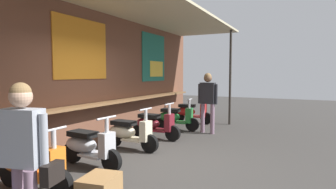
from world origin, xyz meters
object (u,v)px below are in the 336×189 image
Objects in this scene: merchandise_crate at (100,187)px; scooter_green at (174,117)px; scooter_red at (190,112)px; shopper_browsing at (208,96)px; shopper_with_handbag at (24,148)px; scooter_silver at (88,146)px; scooter_maroon at (153,124)px; scooter_cream at (128,132)px; scooter_orange at (30,165)px.

scooter_green is at bearing 12.82° from merchandise_crate.
scooter_red is 0.81× the size of shopper_browsing.
scooter_red is 7.28m from shopper_with_handbag.
shopper_browsing is at bearing -3.90° from scooter_green.
shopper_with_handbag is at bearing -83.28° from scooter_red.
scooter_red is 2.54× the size of merchandise_crate.
scooter_red is at bearing 94.31° from scooter_silver.
scooter_red reaches higher than merchandise_crate.
scooter_green is at bearing 94.31° from scooter_silver.
shopper_with_handbag is 0.94× the size of shopper_browsing.
shopper_with_handbag reaches higher than scooter_maroon.
shopper_with_handbag is at bearing -74.71° from scooter_maroon.
scooter_cream is 2.78m from shopper_browsing.
scooter_red is 1.82m from shopper_browsing.
scooter_cream and scooter_green have the same top height.
scooter_maroon is 2.54× the size of merchandise_crate.
scooter_orange and scooter_red have the same top height.
shopper_with_handbag reaches higher than scooter_red.
shopper_with_handbag is 5.86m from shopper_browsing.
scooter_orange is 2.54× the size of merchandise_crate.
shopper_with_handbag is at bearing -83.38° from scooter_green.
scooter_orange is 6.29m from scooter_red.
merchandise_crate is (-4.72, -0.01, -0.93)m from shopper_browsing.
scooter_orange is 2.51m from scooter_cream.
scooter_maroon is 3.58m from merchandise_crate.
shopper_with_handbag is (-5.86, -1.11, 0.60)m from scooter_green.
scooter_green is 2.54× the size of merchandise_crate.
shopper_with_handbag is at bearing -69.64° from scooter_cream.
shopper_browsing is at bearing 52.60° from scooter_maroon.
shopper_browsing is at bearing 75.53° from scooter_orange.
scooter_silver is 1.00× the size of scooter_red.
shopper_with_handbag reaches higher than scooter_green.
shopper_with_handbag is at bearing 3.07° from shopper_browsing.
scooter_maroon is at bearing -36.39° from shopper_browsing.
scooter_silver and scooter_cream have the same top height.
scooter_cream is at bearing -20.64° from shopper_browsing.
scooter_silver is 3.99m from shopper_browsing.
scooter_cream is 2.54× the size of merchandise_crate.
scooter_maroon is (3.67, 0.00, 0.00)m from scooter_orange.
scooter_silver is 2.44m from shopper_with_handbag.
scooter_green reaches higher than merchandise_crate.
scooter_orange is 5.14m from shopper_browsing.
scooter_maroon is (2.47, 0.00, 0.00)m from scooter_silver.
shopper_browsing is (5.86, 0.05, 0.09)m from shopper_with_handbag.
scooter_cream is (1.31, 0.00, 0.00)m from scooter_silver.
scooter_red is (2.62, -0.00, 0.00)m from scooter_maroon.
scooter_orange and scooter_silver have the same top height.
scooter_maroon is at bearing 17.48° from merchandise_crate.
scooter_cream is 3.78m from scooter_red.
scooter_maroon is at bearing 87.57° from scooter_orange.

